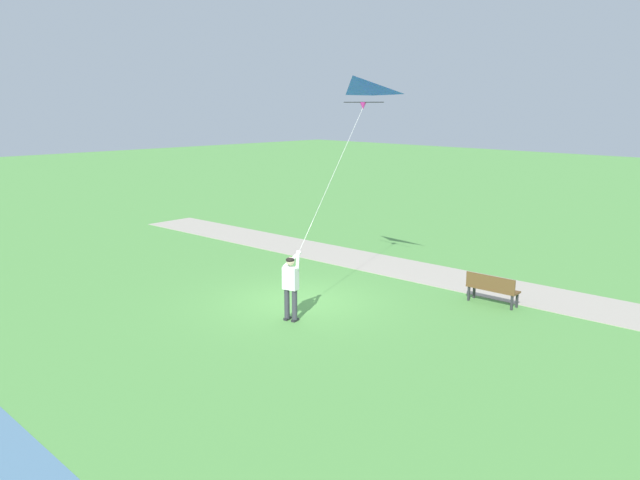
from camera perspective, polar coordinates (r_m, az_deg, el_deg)
The scene contains 5 objects.
ground_plane at distance 18.78m, azimuth -1.95°, elevation -5.47°, with size 120.00×120.00×0.00m, color #569947.
walkway_path at distance 21.46m, azimuth 12.21°, elevation -3.48°, with size 2.40×32.00×0.02m, color #ADA393.
person_kite_flyer at distance 16.91m, azimuth -2.59°, elevation -3.76°, with size 0.63×0.51×1.83m.
flying_kite at distance 19.53m, azimuth 2.97°, elevation 12.72°, with size 3.70×1.98×4.49m.
park_bench_near_walkway at distance 19.00m, azimuth 14.98°, elevation -4.06°, with size 0.52×1.52×0.88m.
Camera 1 is at (12.15, 13.16, 5.65)m, focal length 36.12 mm.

